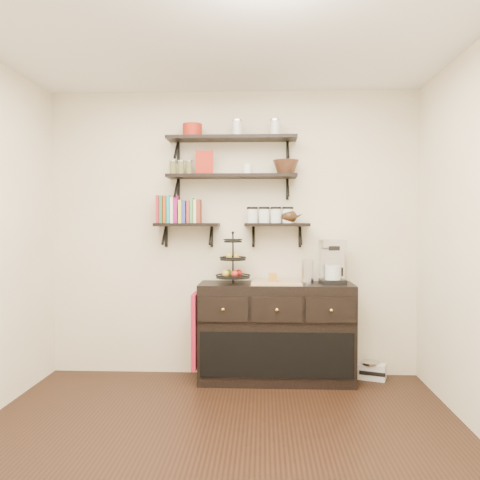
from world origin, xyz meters
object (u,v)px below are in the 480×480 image
object	(u,v)px
radio	(371,370)
sideboard	(276,332)
fruit_stand	(233,266)
coffee_maker	(332,262)

from	to	relation	value
radio	sideboard	bearing A→B (deg)	-153.72
sideboard	radio	size ratio (longest dim) A/B	4.65
radio	fruit_stand	bearing A→B (deg)	-155.79
coffee_maker	radio	size ratio (longest dim) A/B	1.33
sideboard	radio	world-z (taller)	sideboard
coffee_maker	sideboard	bearing A→B (deg)	176.52
sideboard	coffee_maker	bearing A→B (deg)	3.06
fruit_stand	radio	xyz separation A→B (m)	(1.27, 0.09, -0.98)
sideboard	coffee_maker	world-z (taller)	coffee_maker
fruit_stand	radio	bearing A→B (deg)	4.22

